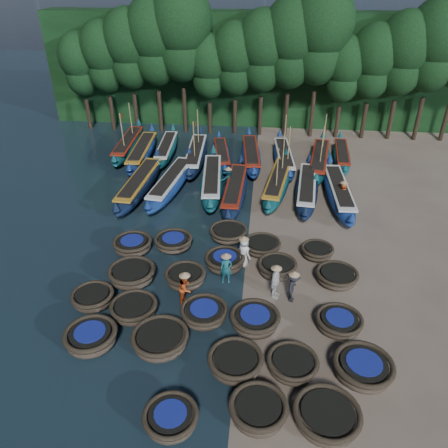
# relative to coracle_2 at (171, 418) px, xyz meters

# --- Properties ---
(ground) EXTENTS (120.00, 120.00, 0.00)m
(ground) POSITION_rel_coracle_2_xyz_m (2.00, 9.90, -0.41)
(ground) COLOR #7B6B5A
(ground) RESTS_ON ground
(foliage_wall) EXTENTS (40.00, 3.00, 10.00)m
(foliage_wall) POSITION_rel_coracle_2_xyz_m (2.00, 33.40, 4.59)
(foliage_wall) COLOR black
(foliage_wall) RESTS_ON ground
(coracle_2) EXTENTS (1.94, 1.94, 0.70)m
(coracle_2) POSITION_rel_coracle_2_xyz_m (0.00, 0.00, 0.00)
(coracle_2) COLOR #4C3F2F
(coracle_2) RESTS_ON ground
(coracle_3) EXTENTS (2.10, 2.10, 0.83)m
(coracle_3) POSITION_rel_coracle_2_xyz_m (2.95, 0.56, 0.07)
(coracle_3) COLOR #4C3F2F
(coracle_3) RESTS_ON ground
(coracle_4) EXTENTS (2.72, 2.72, 0.79)m
(coracle_4) POSITION_rel_coracle_2_xyz_m (5.27, 0.57, 0.04)
(coracle_4) COLOR #4C3F2F
(coracle_4) RESTS_ON ground
(coracle_5) EXTENTS (2.22, 2.22, 0.82)m
(coracle_5) POSITION_rel_coracle_2_xyz_m (-4.01, 3.27, 0.07)
(coracle_5) COLOR #4C3F2F
(coracle_5) RESTS_ON ground
(coracle_6) EXTENTS (2.39, 2.39, 0.81)m
(coracle_6) POSITION_rel_coracle_2_xyz_m (-1.15, 3.45, 0.05)
(coracle_6) COLOR #4C3F2F
(coracle_6) RESTS_ON ground
(coracle_7) EXTENTS (2.51, 2.51, 0.81)m
(coracle_7) POSITION_rel_coracle_2_xyz_m (2.00, 2.59, 0.06)
(coracle_7) COLOR #4C3F2F
(coracle_7) RESTS_ON ground
(coracle_8) EXTENTS (2.26, 2.26, 0.72)m
(coracle_8) POSITION_rel_coracle_2_xyz_m (4.19, 2.74, 0.01)
(coracle_8) COLOR #4C3F2F
(coracle_8) RESTS_ON ground
(coracle_9) EXTENTS (2.60, 2.60, 0.81)m
(coracle_9) POSITION_rel_coracle_2_xyz_m (6.85, 2.78, 0.06)
(coracle_9) COLOR #4C3F2F
(coracle_9) RESTS_ON ground
(coracle_10) EXTENTS (2.30, 2.30, 0.73)m
(coracle_10) POSITION_rel_coracle_2_xyz_m (-4.84, 5.72, 0.01)
(coracle_10) COLOR #4C3F2F
(coracle_10) RESTS_ON ground
(coracle_11) EXTENTS (2.45, 2.45, 0.72)m
(coracle_11) POSITION_rel_coracle_2_xyz_m (-2.75, 5.20, 0.01)
(coracle_11) COLOR #4C3F2F
(coracle_11) RESTS_ON ground
(coracle_12) EXTENTS (2.33, 2.33, 0.73)m
(coracle_12) POSITION_rel_coracle_2_xyz_m (0.41, 5.23, 0.02)
(coracle_12) COLOR #4C3F2F
(coracle_12) RESTS_ON ground
(coracle_13) EXTENTS (2.30, 2.30, 0.82)m
(coracle_13) POSITION_rel_coracle_2_xyz_m (2.66, 4.97, 0.07)
(coracle_13) COLOR #4C3F2F
(coracle_13) RESTS_ON ground
(coracle_14) EXTENTS (2.07, 2.07, 0.69)m
(coracle_14) POSITION_rel_coracle_2_xyz_m (6.27, 5.27, -0.01)
(coracle_14) COLOR #4C3F2F
(coracle_14) RESTS_ON ground
(coracle_15) EXTENTS (2.60, 2.60, 0.84)m
(coracle_15) POSITION_rel_coracle_2_xyz_m (-3.51, 7.56, 0.08)
(coracle_15) COLOR #4C3F2F
(coracle_15) RESTS_ON ground
(coracle_16) EXTENTS (2.05, 2.05, 0.82)m
(coracle_16) POSITION_rel_coracle_2_xyz_m (-0.84, 7.60, 0.07)
(coracle_16) COLOR #4C3F2F
(coracle_16) RESTS_ON ground
(coracle_17) EXTENTS (2.57, 2.57, 0.82)m
(coracle_17) POSITION_rel_coracle_2_xyz_m (0.94, 9.11, 0.07)
(coracle_17) COLOR #4C3F2F
(coracle_17) RESTS_ON ground
(coracle_18) EXTENTS (2.26, 2.26, 0.78)m
(coracle_18) POSITION_rel_coracle_2_xyz_m (3.63, 8.87, 0.04)
(coracle_18) COLOR #4C3F2F
(coracle_18) RESTS_ON ground
(coracle_19) EXTENTS (2.11, 2.11, 0.69)m
(coracle_19) POSITION_rel_coracle_2_xyz_m (6.56, 8.50, -0.01)
(coracle_19) COLOR #4C3F2F
(coracle_19) RESTS_ON ground
(coracle_20) EXTENTS (2.58, 2.58, 0.78)m
(coracle_20) POSITION_rel_coracle_2_xyz_m (-4.22, 10.14, 0.05)
(coracle_20) COLOR #4C3F2F
(coracle_20) RESTS_ON ground
(coracle_21) EXTENTS (2.31, 2.31, 0.73)m
(coracle_21) POSITION_rel_coracle_2_xyz_m (-2.06, 10.70, 0.01)
(coracle_21) COLOR #4C3F2F
(coracle_21) RESTS_ON ground
(coracle_22) EXTENTS (2.66, 2.66, 0.71)m
(coracle_22) POSITION_rel_coracle_2_xyz_m (0.87, 11.95, 0.00)
(coracle_22) COLOR #4C3F2F
(coracle_22) RESTS_ON ground
(coracle_23) EXTENTS (2.07, 2.07, 0.68)m
(coracle_23) POSITION_rel_coracle_2_xyz_m (2.82, 10.84, -0.02)
(coracle_23) COLOR #4C3F2F
(coracle_23) RESTS_ON ground
(coracle_24) EXTENTS (1.95, 1.95, 0.66)m
(coracle_24) POSITION_rel_coracle_2_xyz_m (5.78, 10.63, -0.03)
(coracle_24) COLOR #4C3F2F
(coracle_24) RESTS_ON ground
(long_boat_2) EXTENTS (2.08, 9.18, 1.62)m
(long_boat_2) POSITION_rel_coracle_2_xyz_m (-5.74, 17.29, 0.21)
(long_boat_2) COLOR #0E1733
(long_boat_2) RESTS_ON ground
(long_boat_3) EXTENTS (2.69, 9.03, 1.60)m
(long_boat_3) POSITION_rel_coracle_2_xyz_m (-3.64, 17.76, 0.20)
(long_boat_3) COLOR navy
(long_boat_3) RESTS_ON ground
(long_boat_4) EXTENTS (2.46, 9.15, 1.62)m
(long_boat_4) POSITION_rel_coracle_2_xyz_m (-0.87, 18.36, 0.21)
(long_boat_4) COLOR #0D4A4F
(long_boat_4) RESTS_ON ground
(long_boat_5) EXTENTS (1.74, 8.71, 1.53)m
(long_boat_5) POSITION_rel_coracle_2_xyz_m (0.84, 17.11, 0.18)
(long_boat_5) COLOR #0E1733
(long_boat_5) RESTS_ON ground
(long_boat_6) EXTENTS (2.81, 8.77, 3.76)m
(long_boat_6) POSITION_rel_coracle_2_xyz_m (3.69, 18.46, 0.19)
(long_boat_6) COLOR #0D4A4F
(long_boat_6) RESTS_ON ground
(long_boat_7) EXTENTS (2.28, 8.59, 1.52)m
(long_boat_7) POSITION_rel_coracle_2_xyz_m (5.64, 17.80, 0.17)
(long_boat_7) COLOR #0E1733
(long_boat_7) RESTS_ON ground
(long_boat_8) EXTENTS (1.91, 9.04, 1.59)m
(long_boat_8) POSITION_rel_coracle_2_xyz_m (7.70, 17.45, 0.20)
(long_boat_8) COLOR navy
(long_boat_8) RESTS_ON ground
(long_boat_9) EXTENTS (1.96, 8.87, 3.77)m
(long_boat_9) POSITION_rel_coracle_2_xyz_m (-8.68, 24.52, 0.19)
(long_boat_9) COLOR #0D4A4F
(long_boat_9) RESTS_ON ground
(long_boat_10) EXTENTS (2.04, 9.03, 1.59)m
(long_boat_10) POSITION_rel_coracle_2_xyz_m (-7.11, 23.10, 0.20)
(long_boat_10) COLOR navy
(long_boat_10) RESTS_ON ground
(long_boat_11) EXTENTS (1.88, 8.11, 1.43)m
(long_boat_11) POSITION_rel_coracle_2_xyz_m (-5.35, 24.10, 0.14)
(long_boat_11) COLOR #0D4A4F
(long_boat_11) RESTS_ON ground
(long_boat_12) EXTENTS (2.03, 9.10, 3.87)m
(long_boat_12) POSITION_rel_coracle_2_xyz_m (-2.73, 22.86, 0.21)
(long_boat_12) COLOR #0E1733
(long_boat_12) RESTS_ON ground
(long_boat_13) EXTENTS (2.52, 7.34, 1.31)m
(long_boat_13) POSITION_rel_coracle_2_xyz_m (-0.73, 23.45, 0.09)
(long_boat_13) COLOR navy
(long_boat_13) RESTS_ON ground
(long_boat_14) EXTENTS (2.30, 8.67, 1.53)m
(long_boat_14) POSITION_rel_coracle_2_xyz_m (1.61, 23.37, 0.18)
(long_boat_14) COLOR navy
(long_boat_14) RESTS_ON ground
(long_boat_15) EXTENTS (2.15, 8.47, 3.61)m
(long_boat_15) POSITION_rel_coracle_2_xyz_m (4.20, 23.13, 0.17)
(long_boat_15) COLOR navy
(long_boat_15) RESTS_ON ground
(long_boat_16) EXTENTS (2.88, 9.01, 3.87)m
(long_boat_16) POSITION_rel_coracle_2_xyz_m (6.89, 22.75, 0.21)
(long_boat_16) COLOR #0D4A4F
(long_boat_16) RESTS_ON ground
(long_boat_17) EXTENTS (1.84, 7.40, 1.31)m
(long_boat_17) POSITION_rel_coracle_2_xyz_m (8.79, 24.23, 0.09)
(long_boat_17) COLOR #0D4A4F
(long_boat_17) RESTS_ON ground
(fisherman_0) EXTENTS (0.97, 0.98, 1.91)m
(fisherman_0) POSITION_rel_coracle_2_xyz_m (1.89, 9.48, 0.51)
(fisherman_0) COLOR silver
(fisherman_0) RESTS_ON ground
(fisherman_1) EXTENTS (0.64, 0.52, 1.82)m
(fisherman_1) POSITION_rel_coracle_2_xyz_m (1.11, 8.03, 0.51)
(fisherman_1) COLOR #185B65
(fisherman_1) RESTS_ON ground
(fisherman_2) EXTENTS (0.73, 0.87, 1.81)m
(fisherman_2) POSITION_rel_coracle_2_xyz_m (-0.61, 6.37, 0.45)
(fisherman_2) COLOR #CA4A1B
(fisherman_2) RESTS_ON ground
(fisherman_3) EXTENTS (0.79, 1.13, 1.79)m
(fisherman_3) POSITION_rel_coracle_2_xyz_m (4.33, 6.96, 0.43)
(fisherman_3) COLOR black
(fisherman_3) RESTS_ON ground
(fisherman_4) EXTENTS (0.73, 1.10, 1.94)m
(fisherman_4) POSITION_rel_coracle_2_xyz_m (3.52, 7.16, 0.52)
(fisherman_4) COLOR silver
(fisherman_4) RESTS_ON ground
(fisherman_5) EXTENTS (1.24, 1.51, 1.82)m
(fisherman_5) POSITION_rel_coracle_2_xyz_m (0.28, 18.24, 0.44)
(fisherman_5) COLOR #185B65
(fisherman_5) RESTS_ON ground
(fisherman_6) EXTENTS (0.60, 0.84, 1.80)m
(fisherman_6) POSITION_rel_coracle_2_xyz_m (7.88, 16.88, 0.46)
(fisherman_6) COLOR #CA4A1B
(fisherman_6) RESTS_ON ground
(tree_0) EXTENTS (3.68, 3.68, 8.68)m
(tree_0) POSITION_rel_coracle_2_xyz_m (-14.00, 29.90, 5.56)
(tree_0) COLOR black
(tree_0) RESTS_ON ground
(tree_1) EXTENTS (4.09, 4.09, 9.65)m
(tree_1) POSITION_rel_coracle_2_xyz_m (-11.70, 29.90, 6.24)
(tree_1) COLOR black
(tree_1) RESTS_ON ground
(tree_2) EXTENTS (4.51, 4.51, 10.63)m
(tree_2) POSITION_rel_coracle_2_xyz_m (-9.40, 29.90, 6.92)
(tree_2) COLOR black
(tree_2) RESTS_ON ground
(tree_3) EXTENTS (4.92, 4.92, 11.60)m
(tree_3) POSITION_rel_coracle_2_xyz_m (-7.10, 29.90, 7.59)
(tree_3) COLOR black
(tree_3) RESTS_ON ground
(tree_4) EXTENTS (5.34, 5.34, 12.58)m
(tree_4) POSITION_rel_coracle_2_xyz_m (-4.80, 29.90, 8.27)
(tree_4) COLOR black
(tree_4) RESTS_ON ground
(tree_5) EXTENTS (3.68, 3.68, 8.68)m
(tree_5) POSITION_rel_coracle_2_xyz_m (-2.50, 29.90, 5.56)
(tree_5) COLOR black
(tree_5) RESTS_ON ground
(tree_6) EXTENTS (4.09, 4.09, 9.65)m
(tree_6) POSITION_rel_coracle_2_xyz_m (-0.20, 29.90, 6.24)
(tree_6) COLOR black
(tree_6) RESTS_ON ground
(tree_7) EXTENTS (4.51, 4.51, 10.63)m
(tree_7) POSITION_rel_coracle_2_xyz_m (2.10, 29.90, 6.92)
(tree_7) COLOR black
(tree_7) RESTS_ON ground
(tree_8) EXTENTS (4.92, 4.92, 11.60)m
(tree_8) POSITION_rel_coracle_2_xyz_m (4.40, 29.90, 7.59)
(tree_8) COLOR black
(tree_8) RESTS_ON ground
(tree_9) EXTENTS (5.34, 5.34, 12.58)m
(tree_9) POSITION_rel_coracle_2_xyz_m (6.70, 29.90, 8.27)
(tree_9) COLOR black
(tree_9) RESTS_ON ground
(tree_10) EXTENTS (3.68, 3.68, 8.68)m
(tree_10) POSITION_rel_coracle_2_xyz_m (9.00, 29.90, 5.56)
(tree_10) COLOR black
(tree_10) RESTS_ON ground
(tree_11) EXTENTS (4.09, 4.09, 9.65)m
(tree_11) POSITION_rel_coracle_2_xyz_m (11.30, 29.90, 6.24)
(tree_11) COLOR black
(tree_11) RESTS_ON ground
(tree_12) EXTENTS (4.51, 4.51, 10.63)m
(tree_12) POSITION_rel_coracle_2_xyz_m (13.60, 29.90, 6.92)
(tree_12) COLOR black
(tree_12) RESTS_ON ground
(tree_13) EXTENTS (4.92, 4.92, 11.60)m
(tree_13) POSITION_rel_coracle_2_xyz_m (15.90, 29.90, 7.59)
(tree_13) COLOR black
(tree_13) RESTS_ON ground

